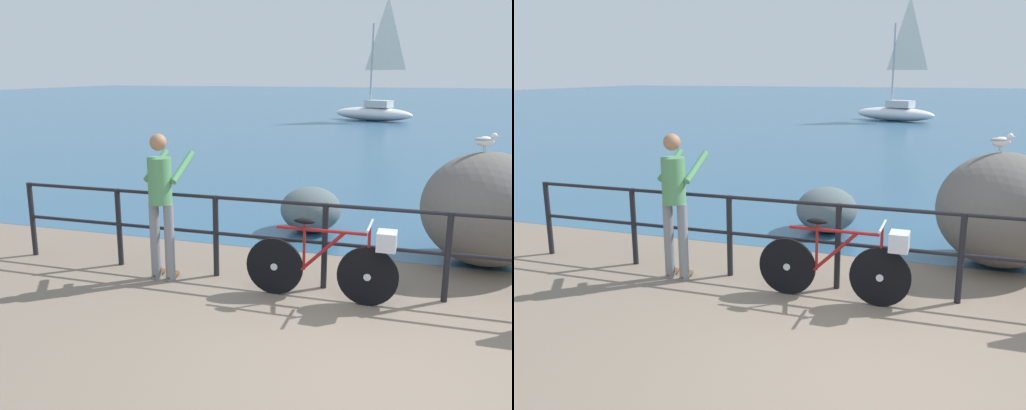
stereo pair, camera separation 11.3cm
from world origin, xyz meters
TOP-DOWN VIEW (x-y plane):
  - ground_plane at (0.00, 20.00)m, footprint 120.00×120.00m
  - sea_surface at (0.00, 47.87)m, footprint 120.00×90.00m
  - promenade_railing at (-0.00, 1.68)m, footprint 9.49×0.07m
  - bicycle at (-0.51, 1.33)m, footprint 1.70×0.48m
  - person_at_railing at (-2.60, 1.40)m, footprint 0.48×0.65m
  - breakwater_boulder_main at (1.18, 3.15)m, footprint 1.68×1.67m
  - breakwater_boulder_left at (-1.30, 3.97)m, footprint 0.96×0.99m
  - seagull at (1.09, 3.22)m, footprint 0.33×0.22m
  - sailboat at (-2.29, 25.15)m, footprint 4.57×2.85m

SIDE VIEW (x-z plane):
  - ground_plane at x=0.00m, z-range -0.10..0.00m
  - sea_surface at x=0.00m, z-range 0.00..0.01m
  - breakwater_boulder_left at x=-1.30m, z-range 0.00..0.71m
  - bicycle at x=-0.51m, z-range 0.00..0.92m
  - promenade_railing at x=0.00m, z-range 0.13..1.15m
  - sailboat at x=-2.29m, z-range -2.37..3.79m
  - breakwater_boulder_main at x=1.18m, z-range 0.00..1.48m
  - person_at_railing at x=-2.60m, z-range 0.10..1.88m
  - seagull at x=1.09m, z-range 1.51..1.74m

